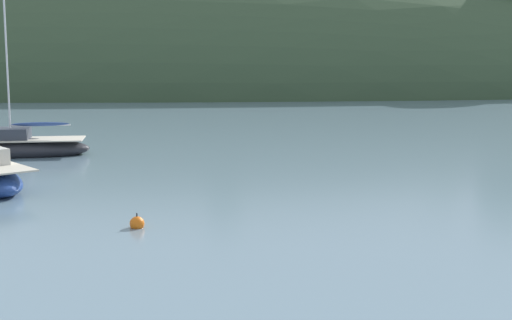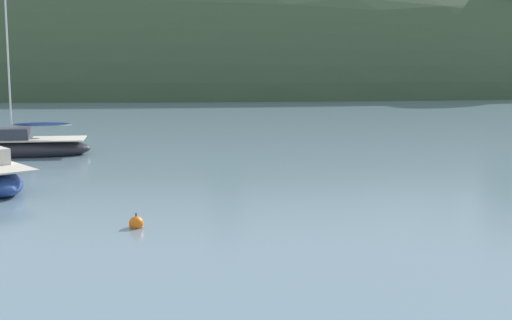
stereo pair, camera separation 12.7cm
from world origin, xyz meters
name	(u,v)px [view 1 (the left image)]	position (x,y,z in m)	size (l,w,h in m)	color
far_shoreline_hill	(217,92)	(0.12, 86.72, 0.09)	(150.00, 36.00, 31.84)	#384C33
sailboat_yellow_far	(17,147)	(-11.24, 30.45, 0.43)	(7.15, 2.80, 9.19)	#232328
mooring_buoy_outer	(137,224)	(-3.97, 14.67, 0.12)	(0.44, 0.44, 0.54)	orange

